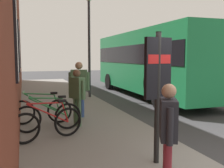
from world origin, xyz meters
TOP-DOWN VIEW (x-y plane):
  - ground at (6.00, -1.00)m, footprint 60.00×60.00m
  - sidewalk_pavement at (8.00, 1.75)m, footprint 24.00×3.50m
  - bicycle_leaning_wall at (2.82, 2.86)m, footprint 0.63×1.72m
  - bicycle_nearest_sign at (3.57, 2.78)m, footprint 0.48×1.77m
  - bicycle_far_end at (4.40, 2.90)m, footprint 0.48×1.76m
  - transit_info_sign at (0.81, 1.08)m, footprint 0.17×0.56m
  - city_bus at (9.07, -3.00)m, footprint 10.54×2.79m
  - pedestrian_near_bus at (3.83, 1.95)m, footprint 0.55×0.42m
  - pedestrian_crossing_street at (-0.14, 1.43)m, footprint 0.55×0.40m
  - pedestrian_by_facade at (4.88, 1.67)m, footprint 0.40×0.65m
  - street_lamp at (8.98, 0.30)m, footprint 0.28×0.28m

SIDE VIEW (x-z plane):
  - ground at x=6.00m, z-range 0.00..0.00m
  - sidewalk_pavement at x=8.00m, z-range 0.00..0.12m
  - bicycle_leaning_wall at x=2.82m, z-range 0.02..1.00m
  - bicycle_nearest_sign at x=3.57m, z-range 0.02..1.00m
  - bicycle_far_end at x=4.40m, z-range 0.02..1.00m
  - pedestrian_crossing_street at x=-0.14m, z-range 0.29..1.87m
  - pedestrian_near_bus at x=3.83m, z-range 0.30..1.91m
  - pedestrian_by_facade at x=4.88m, z-range 0.32..2.12m
  - transit_info_sign at x=0.81m, z-range 0.52..2.92m
  - city_bus at x=9.07m, z-range 0.24..3.59m
  - street_lamp at x=8.98m, z-range 0.59..5.46m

